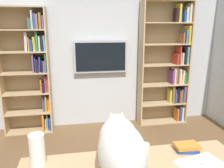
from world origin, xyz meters
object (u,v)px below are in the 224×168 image
(bookshelf_left, at_px, (170,65))
(desk_book_stack, at_px, (187,147))
(cat, at_px, (121,147))
(coffee_mug, at_px, (144,150))
(open_binder, at_px, (201,164))
(paper_towel_roll, at_px, (37,150))
(wall_mounted_tv, at_px, (101,57))
(bookshelf_right, at_px, (31,69))

(bookshelf_left, relative_size, desk_book_stack, 11.28)
(cat, distance_m, coffee_mug, 0.34)
(bookshelf_left, height_order, cat, bookshelf_left)
(open_binder, height_order, paper_towel_roll, paper_towel_roll)
(cat, bearing_deg, coffee_mug, -139.28)
(wall_mounted_tv, bearing_deg, bookshelf_right, 4.16)
(bookshelf_right, relative_size, open_binder, 5.53)
(wall_mounted_tv, bearing_deg, paper_towel_roll, 72.16)
(cat, distance_m, open_binder, 0.62)
(open_binder, xyz_separation_m, desk_book_stack, (0.00, -0.21, 0.02))
(wall_mounted_tv, height_order, cat, wall_mounted_tv)
(bookshelf_right, relative_size, coffee_mug, 21.21)
(coffee_mug, relative_size, desk_book_stack, 0.50)
(bookshelf_right, bearing_deg, coffee_mug, 117.65)
(coffee_mug, distance_m, desk_book_stack, 0.36)
(cat, distance_m, paper_towel_roll, 0.60)
(bookshelf_left, relative_size, bookshelf_right, 1.07)
(coffee_mug, bearing_deg, wall_mounted_tv, -89.11)
(cat, relative_size, open_binder, 1.73)
(cat, height_order, coffee_mug, cat)
(wall_mounted_tv, height_order, open_binder, wall_mounted_tv)
(bookshelf_right, distance_m, desk_book_stack, 2.75)
(open_binder, relative_size, paper_towel_roll, 1.58)
(bookshelf_right, bearing_deg, cat, 111.25)
(bookshelf_right, xyz_separation_m, paper_towel_roll, (-0.40, 2.25, -0.20))
(bookshelf_left, bearing_deg, paper_towel_roll, 48.55)
(cat, height_order, paper_towel_roll, cat)
(wall_mounted_tv, relative_size, paper_towel_roll, 3.97)
(desk_book_stack, bearing_deg, coffee_mug, 1.74)
(paper_towel_roll, height_order, coffee_mug, paper_towel_roll)
(bookshelf_left, height_order, paper_towel_roll, bookshelf_left)
(wall_mounted_tv, bearing_deg, bookshelf_left, 176.08)
(open_binder, height_order, coffee_mug, coffee_mug)
(paper_towel_roll, bearing_deg, open_binder, 169.32)
(open_binder, xyz_separation_m, coffee_mug, (0.36, -0.20, 0.04))
(cat, bearing_deg, bookshelf_right, -68.75)
(bookshelf_left, relative_size, paper_towel_roll, 9.31)
(bookshelf_left, distance_m, desk_book_stack, 2.43)
(wall_mounted_tv, bearing_deg, coffee_mug, 90.89)
(bookshelf_right, relative_size, wall_mounted_tv, 2.20)
(open_binder, bearing_deg, desk_book_stack, -89.75)
(bookshelf_left, bearing_deg, wall_mounted_tv, -3.92)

